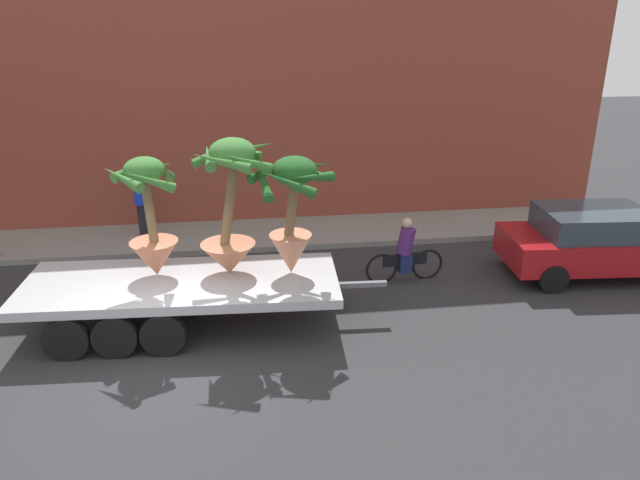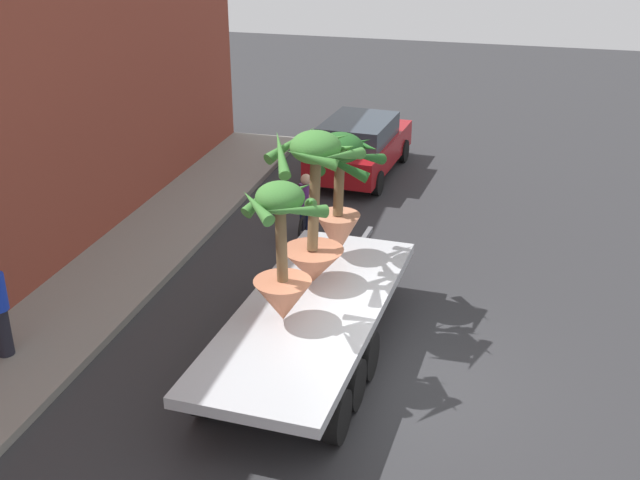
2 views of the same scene
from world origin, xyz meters
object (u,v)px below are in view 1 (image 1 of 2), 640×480
potted_palm_front (292,210)px  pedestrian_near_gate (142,202)px  flatbed_trailer (168,291)px  potted_palm_middle (231,209)px  cyclist (405,253)px  potted_palm_rear (151,222)px  parked_car (598,241)px

potted_palm_front → pedestrian_near_gate: 6.11m
flatbed_trailer → pedestrian_near_gate: pedestrian_near_gate is taller
potted_palm_middle → cyclist: bearing=17.8°
flatbed_trailer → potted_palm_front: (2.41, 0.04, 1.50)m
potted_palm_rear → pedestrian_near_gate: bearing=101.0°
flatbed_trailer → cyclist: bearing=15.6°
potted_palm_rear → pedestrian_near_gate: 4.78m
potted_palm_front → cyclist: (2.66, 1.38, -1.59)m
cyclist → parked_car: 4.46m
potted_palm_middle → parked_car: size_ratio=0.60×
potted_palm_front → pedestrian_near_gate: potted_palm_front is taller
parked_car → pedestrian_near_gate: pedestrian_near_gate is taller
flatbed_trailer → pedestrian_near_gate: size_ratio=4.09×
potted_palm_front → parked_car: potted_palm_front is taller
potted_palm_middle → potted_palm_front: (1.14, -0.16, -0.02)m
cyclist → parked_car: parked_car is taller
flatbed_trailer → potted_palm_front: potted_palm_front is taller
potted_palm_middle → cyclist: size_ratio=1.44×
potted_palm_middle → cyclist: (3.80, 1.22, -1.62)m
flatbed_trailer → potted_palm_middle: potted_palm_middle is taller
potted_palm_rear → cyclist: (5.30, 1.12, -1.40)m
potted_palm_middle → potted_palm_rear: bearing=176.2°
potted_palm_rear → flatbed_trailer: bearing=-51.8°
potted_palm_front → cyclist: bearing=27.4°
cyclist → pedestrian_near_gate: size_ratio=1.07×
flatbed_trailer → potted_palm_rear: bearing=128.2°
potted_palm_front → parked_car: bearing=8.9°
potted_palm_front → pedestrian_near_gate: size_ratio=1.35×
potted_palm_rear → potted_palm_middle: potted_palm_middle is taller
pedestrian_near_gate → parked_car: bearing=-19.3°
potted_palm_middle → pedestrian_near_gate: 5.40m
flatbed_trailer → parked_car: size_ratio=1.58×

